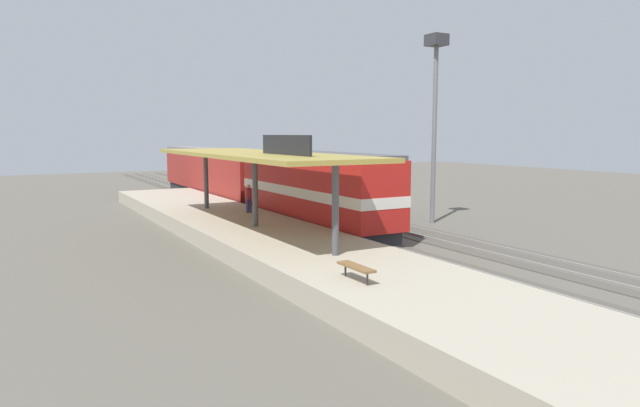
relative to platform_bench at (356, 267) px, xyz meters
name	(u,v)px	position (x,y,z in m)	size (l,w,h in m)	color
ground_plane	(362,232)	(8.00, 11.64, -1.34)	(120.00, 120.00, 0.00)	#5B564C
track_near	(332,235)	(6.00, 11.64, -1.31)	(3.20, 110.00, 0.16)	#4E4941
track_far	(398,228)	(10.60, 11.64, -1.31)	(3.20, 110.00, 0.16)	#4E4941
platform	(256,235)	(1.40, 11.64, -0.89)	(6.00, 44.00, 0.90)	#A89E89
station_canopy	(255,156)	(1.40, 11.55, 3.19)	(5.20, 18.00, 4.70)	#47474C
platform_bench	(356,267)	(0.00, 0.00, 0.00)	(0.44, 1.70, 0.50)	#333338
locomotive	(314,189)	(6.00, 13.77, 1.07)	(2.93, 14.43, 4.44)	#28282D
passenger_carriage_single	(214,172)	(6.00, 31.77, 0.97)	(2.90, 20.00, 4.24)	#28282D
freight_car	(333,186)	(10.60, 19.24, 0.63)	(2.80, 12.00, 3.54)	#28282D
light_mast	(435,89)	(13.80, 12.28, 7.05)	(1.10, 1.10, 11.70)	slate
person_waiting	(249,197)	(3.00, 16.47, 0.51)	(0.34, 0.34, 1.71)	navy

